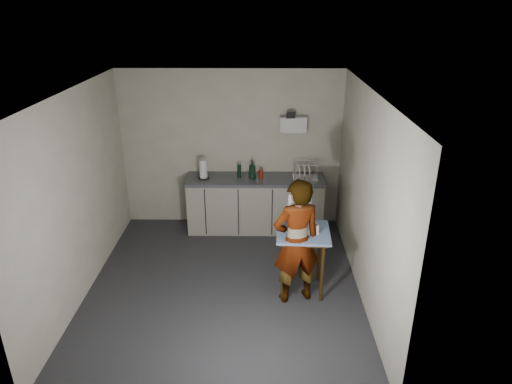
{
  "coord_description": "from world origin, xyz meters",
  "views": [
    {
      "loc": [
        0.49,
        -5.18,
        3.58
      ],
      "look_at": [
        0.42,
        0.45,
        1.19
      ],
      "focal_mm": 32.0,
      "sensor_mm": 36.0,
      "label": 1
    }
  ],
  "objects_px": {
    "soap_bottle": "(252,170)",
    "standing_man": "(296,242)",
    "side_table": "(303,239)",
    "dish_rack": "(305,175)",
    "kitchen_counter": "(255,205)",
    "dark_bottle": "(239,171)",
    "soda_can": "(261,173)",
    "paper_towel": "(203,170)",
    "bakery_box": "(303,223)"
  },
  "relations": [
    {
      "from": "kitchen_counter",
      "to": "bakery_box",
      "type": "distance_m",
      "value": 1.89
    },
    {
      "from": "side_table",
      "to": "dish_rack",
      "type": "height_order",
      "value": "dish_rack"
    },
    {
      "from": "kitchen_counter",
      "to": "standing_man",
      "type": "relative_size",
      "value": 1.35
    },
    {
      "from": "standing_man",
      "to": "bakery_box",
      "type": "xyz_separation_m",
      "value": [
        0.09,
        0.25,
        0.14
      ]
    },
    {
      "from": "side_table",
      "to": "dish_rack",
      "type": "xyz_separation_m",
      "value": [
        0.17,
        1.74,
        0.22
      ]
    },
    {
      "from": "side_table",
      "to": "kitchen_counter",
      "type": "bearing_deg",
      "value": 112.81
    },
    {
      "from": "soda_can",
      "to": "dish_rack",
      "type": "relative_size",
      "value": 0.33
    },
    {
      "from": "paper_towel",
      "to": "dish_rack",
      "type": "relative_size",
      "value": 0.81
    },
    {
      "from": "soap_bottle",
      "to": "paper_towel",
      "type": "distance_m",
      "value": 0.78
    },
    {
      "from": "bakery_box",
      "to": "paper_towel",
      "type": "bearing_deg",
      "value": 117.48
    },
    {
      "from": "soap_bottle",
      "to": "dish_rack",
      "type": "distance_m",
      "value": 0.85
    },
    {
      "from": "dish_rack",
      "to": "paper_towel",
      "type": "bearing_deg",
      "value": -179.17
    },
    {
      "from": "soap_bottle",
      "to": "dark_bottle",
      "type": "xyz_separation_m",
      "value": [
        -0.21,
        0.06,
        -0.05
      ]
    },
    {
      "from": "kitchen_counter",
      "to": "dark_bottle",
      "type": "distance_m",
      "value": 0.65
    },
    {
      "from": "kitchen_counter",
      "to": "paper_towel",
      "type": "xyz_separation_m",
      "value": [
        -0.84,
        -0.03,
        0.63
      ]
    },
    {
      "from": "dish_rack",
      "to": "kitchen_counter",
      "type": "bearing_deg",
      "value": 179.58
    },
    {
      "from": "soda_can",
      "to": "paper_towel",
      "type": "distance_m",
      "value": 0.93
    },
    {
      "from": "dark_bottle",
      "to": "paper_towel",
      "type": "xyz_separation_m",
      "value": [
        -0.57,
        -0.05,
        0.04
      ]
    },
    {
      "from": "side_table",
      "to": "bakery_box",
      "type": "relative_size",
      "value": 1.98
    },
    {
      "from": "standing_man",
      "to": "paper_towel",
      "type": "height_order",
      "value": "standing_man"
    },
    {
      "from": "kitchen_counter",
      "to": "paper_towel",
      "type": "distance_m",
      "value": 1.05
    },
    {
      "from": "soap_bottle",
      "to": "standing_man",
      "type": "bearing_deg",
      "value": -73.14
    },
    {
      "from": "side_table",
      "to": "paper_towel",
      "type": "height_order",
      "value": "paper_towel"
    },
    {
      "from": "soda_can",
      "to": "paper_towel",
      "type": "height_order",
      "value": "paper_towel"
    },
    {
      "from": "bakery_box",
      "to": "kitchen_counter",
      "type": "bearing_deg",
      "value": 96.48
    },
    {
      "from": "standing_man",
      "to": "paper_towel",
      "type": "xyz_separation_m",
      "value": [
        -1.37,
        1.93,
        0.23
      ]
    },
    {
      "from": "soap_bottle",
      "to": "dish_rack",
      "type": "height_order",
      "value": "soap_bottle"
    },
    {
      "from": "standing_man",
      "to": "dark_bottle",
      "type": "bearing_deg",
      "value": -84.92
    },
    {
      "from": "standing_man",
      "to": "dark_bottle",
      "type": "distance_m",
      "value": 2.14
    },
    {
      "from": "standing_man",
      "to": "soap_bottle",
      "type": "bearing_deg",
      "value": -89.87
    },
    {
      "from": "dark_bottle",
      "to": "soda_can",
      "type": "bearing_deg",
      "value": 1.5
    },
    {
      "from": "dark_bottle",
      "to": "paper_towel",
      "type": "height_order",
      "value": "paper_towel"
    },
    {
      "from": "soap_bottle",
      "to": "paper_towel",
      "type": "relative_size",
      "value": 0.96
    },
    {
      "from": "kitchen_counter",
      "to": "soda_can",
      "type": "height_order",
      "value": "soda_can"
    },
    {
      "from": "soap_bottle",
      "to": "bakery_box",
      "type": "height_order",
      "value": "bakery_box"
    },
    {
      "from": "standing_man",
      "to": "soap_bottle",
      "type": "distance_m",
      "value": 2.02
    },
    {
      "from": "side_table",
      "to": "dish_rack",
      "type": "distance_m",
      "value": 1.76
    },
    {
      "from": "dish_rack",
      "to": "soda_can",
      "type": "bearing_deg",
      "value": 176.81
    },
    {
      "from": "side_table",
      "to": "paper_towel",
      "type": "bearing_deg",
      "value": 133.45
    },
    {
      "from": "kitchen_counter",
      "to": "soda_can",
      "type": "relative_size",
      "value": 17.01
    },
    {
      "from": "standing_man",
      "to": "paper_towel",
      "type": "relative_size",
      "value": 5.17
    },
    {
      "from": "soda_can",
      "to": "dish_rack",
      "type": "height_order",
      "value": "dish_rack"
    },
    {
      "from": "soda_can",
      "to": "dark_bottle",
      "type": "relative_size",
      "value": 0.61
    },
    {
      "from": "side_table",
      "to": "soda_can",
      "type": "xyz_separation_m",
      "value": [
        -0.55,
        1.78,
        0.22
      ]
    },
    {
      "from": "side_table",
      "to": "bakery_box",
      "type": "bearing_deg",
      "value": 106.23
    },
    {
      "from": "kitchen_counter",
      "to": "dish_rack",
      "type": "relative_size",
      "value": 5.67
    },
    {
      "from": "dark_bottle",
      "to": "paper_towel",
      "type": "distance_m",
      "value": 0.58
    },
    {
      "from": "standing_man",
      "to": "soda_can",
      "type": "relative_size",
      "value": 12.57
    },
    {
      "from": "kitchen_counter",
      "to": "soda_can",
      "type": "xyz_separation_m",
      "value": [
        0.08,
        0.03,
        0.55
      ]
    },
    {
      "from": "side_table",
      "to": "dark_bottle",
      "type": "relative_size",
      "value": 4.03
    }
  ]
}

